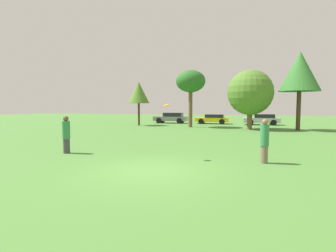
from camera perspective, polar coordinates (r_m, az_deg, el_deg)
The scene contains 11 objects.
ground_plane at distance 9.16m, azimuth -3.82°, elevation -9.66°, with size 120.00×120.00×0.00m, color #477A33.
person_thrower at distance 13.24m, azimuth -21.21°, elevation -1.70°, with size 0.36×0.36×1.76m.
person_catcher at distance 10.84m, azimuth 20.19°, elevation -3.04°, with size 0.33×0.33×1.72m.
frisbee at distance 10.87m, azimuth -0.33°, elevation 4.56°, with size 0.27×0.25×0.15m.
tree_0 at distance 30.48m, azimuth -6.38°, elevation 7.20°, with size 2.44×2.44×5.01m.
tree_1 at distance 28.09m, azimuth 4.93°, elevation 9.50°, with size 3.10×3.10×6.01m.
tree_2 at distance 26.26m, azimuth 17.40°, elevation 6.93°, with size 4.29×4.29×5.66m.
tree_3 at distance 27.16m, azimuth 26.71°, elevation 10.46°, with size 3.59×3.59×7.17m.
parked_car_grey at distance 34.52m, azimuth 0.73°, elevation 1.84°, with size 4.49×2.04×1.37m.
parked_car_yellow at distance 33.64m, azimuth 9.68°, elevation 1.57°, with size 4.20×2.11×1.19m.
parked_car_silver at distance 33.16m, azimuth 19.74°, elevation 1.41°, with size 4.18×2.12×1.27m.
Camera 1 is at (3.30, -8.25, 2.21)m, focal length 28.09 mm.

